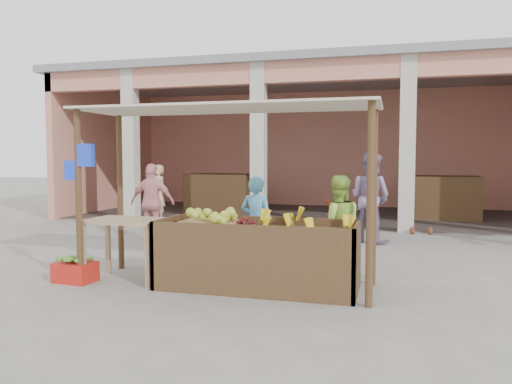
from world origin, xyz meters
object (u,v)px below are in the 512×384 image
(side_table, at_px, (126,229))
(motorcycle, at_px, (302,230))
(red_crate, at_px, (75,272))
(vendor_green, at_px, (338,224))
(fruit_stall, at_px, (257,258))
(vendor_blue, at_px, (257,220))

(side_table, bearing_deg, motorcycle, 46.29)
(red_crate, relative_size, vendor_green, 0.34)
(fruit_stall, relative_size, side_table, 2.36)
(side_table, bearing_deg, vendor_blue, 37.32)
(fruit_stall, relative_size, vendor_blue, 1.69)
(red_crate, distance_m, vendor_blue, 2.68)
(fruit_stall, xyz_separation_m, side_table, (-1.87, -0.07, 0.33))
(side_table, xyz_separation_m, motorcycle, (2.12, 2.01, -0.21))
(side_table, height_order, motorcycle, motorcycle)
(side_table, distance_m, motorcycle, 2.93)
(side_table, distance_m, vendor_blue, 1.92)
(side_table, xyz_separation_m, red_crate, (-0.66, -0.25, -0.59))
(fruit_stall, relative_size, vendor_green, 1.68)
(fruit_stall, xyz_separation_m, red_crate, (-2.52, -0.32, -0.26))
(fruit_stall, height_order, side_table, side_table)
(red_crate, xyz_separation_m, vendor_green, (3.47, 1.25, 0.63))
(side_table, height_order, vendor_blue, vendor_blue)
(fruit_stall, bearing_deg, side_table, -177.84)
(side_table, relative_size, red_crate, 2.09)
(vendor_blue, distance_m, motorcycle, 1.10)
(motorcycle, bearing_deg, side_table, 108.95)
(vendor_blue, bearing_deg, fruit_stall, 116.27)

